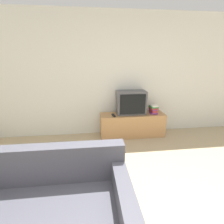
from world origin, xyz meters
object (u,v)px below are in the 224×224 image
Objects in this scene: book_stack at (153,109)px; couch at (38,216)px; television at (131,102)px; remote_on_stand at (114,115)px; tv_stand at (132,125)px.

couch is at bearing -130.74° from book_stack.
remote_on_stand is (-0.40, -0.12, -0.24)m from television.
television is (-0.03, 0.04, 0.50)m from tv_stand.
tv_stand is 0.82× the size of couch.
television reaches higher than couch.
tv_stand is 6.42× the size of book_stack.
tv_stand is at bearing 57.69° from couch.
couch reaches higher than tv_stand.
remote_on_stand is (0.99, 2.13, 0.24)m from couch.
television is 0.48m from remote_on_stand.
tv_stand is 2.26× the size of television.
couch is (-1.39, -2.25, -0.48)m from television.
couch is 7.86× the size of book_stack.
remote_on_stand is at bearing -163.58° from television.
remote_on_stand is (-0.89, -0.05, -0.09)m from book_stack.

